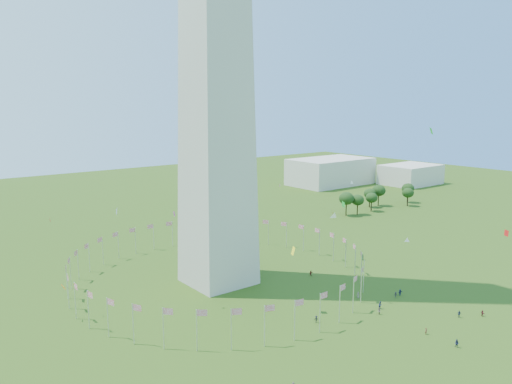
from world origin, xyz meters
TOP-DOWN VIEW (x-y plane):
  - ground at (0.00, 0.00)m, footprint 600.00×600.00m
  - flag_ring at (-0.00, 50.00)m, footprint 80.24×80.24m
  - gov_building_east_a at (150.00, 150.00)m, footprint 50.00×30.00m
  - gov_building_east_b at (190.00, 120.00)m, footprint 35.00×25.00m
  - crowd at (13.69, 5.33)m, footprint 88.96×65.35m
  - kites_aloft at (12.76, 23.39)m, footprint 95.31×67.74m
  - tree_line_east at (113.73, 85.41)m, footprint 53.60×15.16m

SIDE VIEW (x-z plane):
  - ground at x=0.00m, z-range 0.00..0.00m
  - crowd at x=13.69m, z-range -0.15..1.83m
  - flag_ring at x=0.00m, z-range 0.00..9.00m
  - tree_line_east at x=113.73m, z-range -0.47..10.02m
  - gov_building_east_b at x=190.00m, z-range 0.00..12.00m
  - gov_building_east_a at x=150.00m, z-range 0.00..16.00m
  - kites_aloft at x=12.76m, z-range 2.80..39.62m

